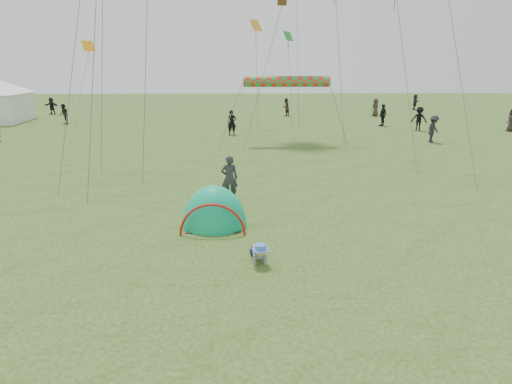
{
  "coord_description": "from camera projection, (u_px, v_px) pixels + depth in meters",
  "views": [
    {
      "loc": [
        0.28,
        -9.19,
        4.46
      ],
      "look_at": [
        0.59,
        2.03,
        1.0
      ],
      "focal_mm": 28.0,
      "sensor_mm": 36.0,
      "label": 1
    }
  ],
  "objects": [
    {
      "name": "popup_tent",
      "position": [
        214.0,
        226.0,
        11.89
      ],
      "size": [
        1.91,
        1.57,
        2.47
      ],
      "primitive_type": "ellipsoid",
      "rotation": [
        0.0,
        0.0,
        -0.0
      ],
      "color": "#0D9852",
      "rests_on": "ground"
    },
    {
      "name": "ground",
      "position": [
        235.0,
        253.0,
        10.09
      ],
      "size": [
        140.0,
        140.0,
        0.0
      ],
      "primitive_type": "plane",
      "color": "#24480F"
    },
    {
      "name": "crawling_toddler",
      "position": [
        259.0,
        251.0,
        9.57
      ],
      "size": [
        0.61,
        0.79,
        0.56
      ],
      "primitive_type": null,
      "rotation": [
        0.0,
        0.0,
        0.15
      ],
      "color": "black",
      "rests_on": "ground"
    },
    {
      "name": "crowd_person_1",
      "position": [
        286.0,
        107.0,
        39.44
      ],
      "size": [
        1.05,
        1.06,
        1.73
      ],
      "primitive_type": "imported",
      "rotation": [
        0.0,
        0.0,
        3.96
      ],
      "color": "#34251F",
      "rests_on": "ground"
    },
    {
      "name": "crowd_person_8",
      "position": [
        383.0,
        115.0,
        32.47
      ],
      "size": [
        1.05,
        1.03,
        1.77
      ],
      "primitive_type": "imported",
      "rotation": [
        0.0,
        0.0,
        3.91
      ],
      "color": "black",
      "rests_on": "ground"
    },
    {
      "name": "standing_adult",
      "position": [
        229.0,
        178.0,
        13.97
      ],
      "size": [
        0.62,
        0.44,
        1.62
      ],
      "primitive_type": "imported",
      "rotation": [
        0.0,
        0.0,
        3.23
      ],
      "color": "#2B2C30",
      "rests_on": "ground"
    },
    {
      "name": "diamond_kite_8",
      "position": [
        88.0,
        46.0,
        35.46
      ],
      "size": [
        1.12,
        1.12,
        0.91
      ],
      "primitive_type": "plane",
      "rotation": [
        1.05,
        0.0,
        0.79
      ],
      "color": "#FE990E"
    },
    {
      "name": "crowd_person_3",
      "position": [
        433.0,
        129.0,
        25.17
      ],
      "size": [
        1.25,
        1.18,
        1.7
      ],
      "primitive_type": "imported",
      "rotation": [
        0.0,
        0.0,
        0.68
      ],
      "color": "#242229",
      "rests_on": "ground"
    },
    {
      "name": "crowd_person_4",
      "position": [
        512.0,
        120.0,
        29.68
      ],
      "size": [
        0.63,
        0.88,
        1.68
      ],
      "primitive_type": "imported",
      "rotation": [
        0.0,
        0.0,
        4.59
      ],
      "color": "#302422",
      "rests_on": "ground"
    },
    {
      "name": "crowd_person_9",
      "position": [
        419.0,
        119.0,
        29.99
      ],
      "size": [
        1.32,
        1.04,
        1.79
      ],
      "primitive_type": "imported",
      "rotation": [
        0.0,
        0.0,
        5.9
      ],
      "color": "black",
      "rests_on": "ground"
    },
    {
      "name": "diamond_kite_7",
      "position": [
        256.0,
        25.0,
        31.06
      ],
      "size": [
        1.05,
        1.05,
        0.85
      ],
      "primitive_type": "plane",
      "rotation": [
        1.05,
        0.0,
        0.79
      ],
      "color": "orange"
    },
    {
      "name": "crowd_person_10",
      "position": [
        375.0,
        107.0,
        39.35
      ],
      "size": [
        1.01,
        0.92,
        1.74
      ],
      "primitive_type": "imported",
      "rotation": [
        0.0,
        0.0,
        3.71
      ],
      "color": "#3C2C26",
      "rests_on": "ground"
    },
    {
      "name": "diamond_kite_3",
      "position": [
        288.0,
        36.0,
        33.76
      ],
      "size": [
        0.97,
        0.97,
        0.79
      ],
      "primitive_type": "plane",
      "rotation": [
        1.05,
        0.0,
        0.79
      ],
      "color": "#1C8B2B"
    },
    {
      "name": "crowd_person_7",
      "position": [
        64.0,
        114.0,
        33.58
      ],
      "size": [
        0.98,
        1.04,
        1.7
      ],
      "primitive_type": "imported",
      "rotation": [
        0.0,
        0.0,
        5.27
      ],
      "color": "black",
      "rests_on": "ground"
    },
    {
      "name": "crowd_person_11",
      "position": [
        52.0,
        106.0,
        40.91
      ],
      "size": [
        1.66,
        0.83,
        1.71
      ],
      "primitive_type": "imported",
      "rotation": [
        0.0,
        0.0,
        6.07
      ],
      "color": "black",
      "rests_on": "ground"
    },
    {
      "name": "crowd_person_2",
      "position": [
        2.0,
        113.0,
        34.33
      ],
      "size": [
        0.63,
        1.08,
        1.72
      ],
      "primitive_type": "imported",
      "rotation": [
        0.0,
        0.0,
        4.94
      ],
      "color": "#303A4B",
      "rests_on": "ground"
    },
    {
      "name": "crowd_person_5",
      "position": [
        415.0,
        102.0,
        45.47
      ],
      "size": [
        1.32,
        1.62,
        1.73
      ],
      "primitive_type": "imported",
      "rotation": [
        0.0,
        0.0,
        0.98
      ],
      "color": "#1F242F",
      "rests_on": "ground"
    },
    {
      "name": "crowd_person_12",
      "position": [
        232.0,
        123.0,
        28.01
      ],
      "size": [
        0.71,
        0.54,
        1.74
      ],
      "primitive_type": "imported",
      "rotation": [
        0.0,
        0.0,
        0.22
      ],
      "color": "black",
      "rests_on": "ground"
    },
    {
      "name": "rainbow_tube_kite",
      "position": [
        287.0,
        81.0,
        23.77
      ],
      "size": [
        5.15,
        0.64,
        0.64
      ],
      "primitive_type": "cylinder",
      "rotation": [
        0.0,
        1.57,
        0.0
      ],
      "color": "red"
    }
  ]
}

